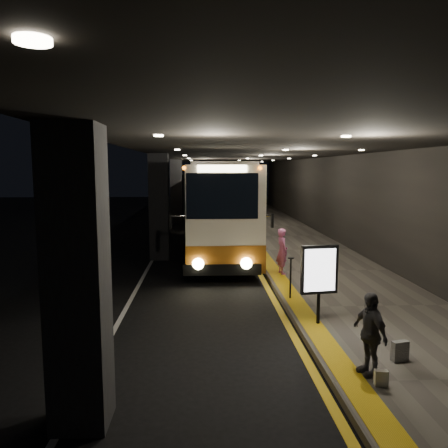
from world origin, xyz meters
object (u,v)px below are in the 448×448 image
object	(u,v)px
bag_plain	(381,378)
passenger_waiting_grey	(370,333)
coach_second	(213,197)
stanchion_post	(291,278)
passenger_boarding	(282,251)
info_sign	(319,271)
coach_third	(210,186)
bag_polka	(400,351)
coach_main	(216,211)

from	to	relation	value
bag_plain	passenger_waiting_grey	bearing A→B (deg)	96.66
coach_second	stanchion_post	xyz separation A→B (m)	(1.66, -20.24, -0.97)
passenger_boarding	bag_plain	xyz separation A→B (m)	(0.24, -7.90, -0.66)
coach_second	bag_plain	distance (m)	25.39
passenger_waiting_grey	info_sign	xyz separation A→B (m)	(-0.23, 2.53, 0.52)
coach_third	bag_plain	bearing A→B (deg)	-86.27
info_sign	bag_polka	bearing A→B (deg)	-71.90
coach_second	stanchion_post	size ratio (longest dim) A/B	9.81
coach_second	bag_polka	world-z (taller)	coach_second
passenger_waiting_grey	info_sign	world-z (taller)	info_sign
coach_main	bag_plain	distance (m)	13.31
info_sign	stanchion_post	size ratio (longest dim) A/B	1.62
coach_main	bag_polka	xyz separation A→B (m)	(3.11, -12.08, -1.53)
coach_third	passenger_waiting_grey	distance (m)	39.65
coach_third	passenger_waiting_grey	world-z (taller)	coach_third
passenger_boarding	passenger_waiting_grey	bearing A→B (deg)	170.75
coach_third	bag_plain	size ratio (longest dim) A/B	47.36
passenger_waiting_grey	stanchion_post	bearing A→B (deg)	170.60
coach_main	bag_polka	bearing A→B (deg)	-76.70
passenger_boarding	info_sign	size ratio (longest dim) A/B	0.85
coach_third	stanchion_post	size ratio (longest dim) A/B	11.03
coach_third	bag_plain	xyz separation A→B (m)	(2.19, -40.02, -1.64)
coach_main	passenger_boarding	size ratio (longest dim) A/B	7.90
bag_plain	stanchion_post	distance (m)	5.06
coach_second	passenger_boarding	size ratio (longest dim) A/B	7.14
bag_polka	info_sign	size ratio (longest dim) A/B	0.21
coach_third	passenger_waiting_grey	xyz separation A→B (m)	(2.13, -39.58, -1.03)
coach_third	coach_main	bearing A→B (deg)	-89.77
passenger_boarding	stanchion_post	distance (m)	2.90
bag_polka	bag_plain	size ratio (longest dim) A/B	1.43
passenger_boarding	stanchion_post	size ratio (longest dim) A/B	1.37
passenger_boarding	bag_polka	bearing A→B (deg)	177.32
passenger_waiting_grey	bag_plain	xyz separation A→B (m)	(0.05, -0.44, -0.61)
passenger_boarding	bag_plain	distance (m)	7.93
coach_main	info_sign	size ratio (longest dim) A/B	6.70
coach_second	bag_plain	size ratio (longest dim) A/B	42.09
bag_plain	stanchion_post	size ratio (longest dim) A/B	0.23
coach_third	info_sign	bearing A→B (deg)	-86.45
coach_third	stanchion_post	xyz separation A→B (m)	(1.66, -35.00, -1.20)
coach_second	bag_polka	size ratio (longest dim) A/B	29.39
passenger_boarding	coach_second	bearing A→B (deg)	-4.33
coach_third	bag_polka	xyz separation A→B (m)	(2.93, -39.09, -1.58)
coach_second	info_sign	distance (m)	22.37
info_sign	stanchion_post	world-z (taller)	info_sign
bag_plain	info_sign	xyz separation A→B (m)	(-0.28, 2.97, 1.13)
coach_third	bag_plain	distance (m)	40.11
coach_second	passenger_boarding	xyz separation A→B (m)	(1.94, -17.36, -0.75)
coach_third	bag_polka	bearing A→B (deg)	-85.11
passenger_waiting_grey	bag_plain	size ratio (longest dim) A/B	5.53
coach_third	passenger_boarding	xyz separation A→B (m)	(1.94, -32.12, -0.98)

